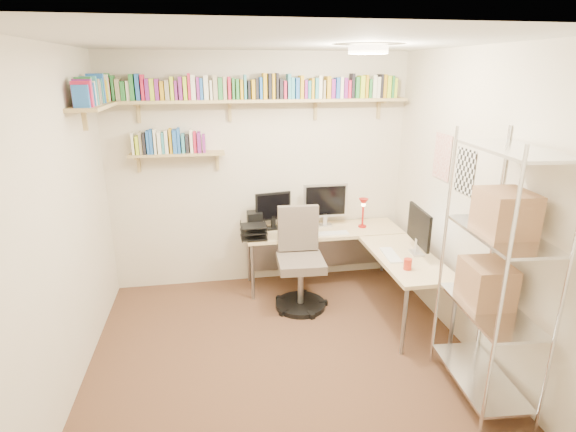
% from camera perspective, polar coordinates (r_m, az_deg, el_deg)
% --- Properties ---
extents(ground, '(3.20, 3.20, 0.00)m').
position_cam_1_polar(ground, '(4.03, -0.72, -17.01)').
color(ground, '#46261E').
rests_on(ground, ground).
extents(room_shell, '(3.24, 3.04, 2.52)m').
position_cam_1_polar(room_shell, '(3.39, -0.75, 4.98)').
color(room_shell, beige).
rests_on(room_shell, ground).
extents(wall_shelves, '(3.12, 1.09, 0.80)m').
position_cam_1_polar(wall_shelves, '(4.56, -8.97, 14.24)').
color(wall_shelves, tan).
rests_on(wall_shelves, ground).
extents(corner_desk, '(1.75, 1.71, 1.14)m').
position_cam_1_polar(corner_desk, '(4.72, 5.63, -2.66)').
color(corner_desk, beige).
rests_on(corner_desk, ground).
extents(office_chair, '(0.54, 0.55, 1.02)m').
position_cam_1_polar(office_chair, '(4.56, 1.52, -6.38)').
color(office_chair, black).
rests_on(office_chair, ground).
extents(wire_rack, '(0.48, 0.87, 1.94)m').
position_cam_1_polar(wire_rack, '(3.38, 24.83, -4.80)').
color(wire_rack, silver).
rests_on(wire_rack, ground).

